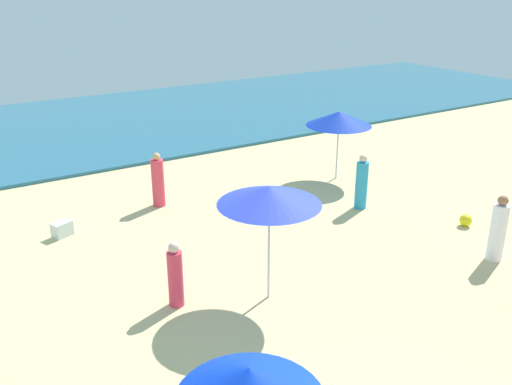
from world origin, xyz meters
The scene contains 11 objects.
ocean centered at (0.00, 23.25, 0.06)m, with size 60.00×13.50×0.12m, color #27637F.
umbrella_1 centered at (-2.01, 1.81, 2.12)m, with size 1.90×1.90×2.37m.
umbrella_2 centered at (1.18, 6.20, 2.43)m, with size 2.21×2.21×2.63m.
umbrella_3 centered at (7.51, 11.49, 2.15)m, with size 2.25×2.25×2.39m.
beachgoer_0 centered at (1.25, 12.47, 0.79)m, with size 0.44×0.44×1.71m.
beachgoer_1 centered at (6.40, 9.00, 0.80)m, with size 0.50×0.50×1.71m.
beachgoer_2 centered at (6.96, 4.66, 0.80)m, with size 0.44×0.44×1.72m.
beachgoer_3 centered at (-0.68, 7.00, 0.70)m, with size 0.46×0.46×1.50m.
cooler_box_0 centered at (4.11, 10.88, 0.19)m, with size 0.46×0.33×0.38m, color red.
beach_ball_1 centered at (8.03, 6.38, 0.17)m, with size 0.35×0.35×0.35m, color yellow.
cooler_box_2 centered at (-1.88, 11.84, 0.20)m, with size 0.52×0.34×0.41m, color silver.
Camera 1 is at (-4.83, -2.82, 6.69)m, focal length 39.46 mm.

